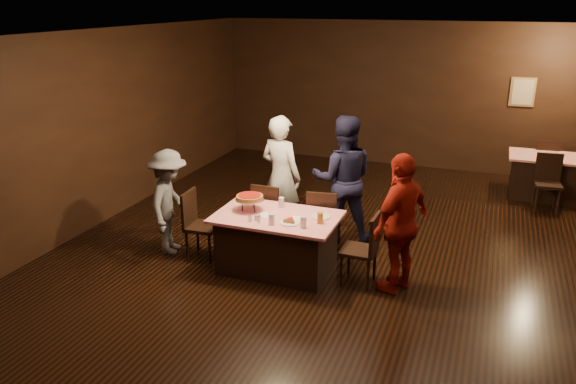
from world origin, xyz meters
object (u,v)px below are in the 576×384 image
(chair_end_left, at_px, (203,225))
(glass_front_right, at_px, (303,222))
(main_table, at_px, (277,243))
(glass_front_left, at_px, (272,219))
(diner_grey_knit, at_px, (169,202))
(glass_amber, at_px, (320,218))
(chair_back_near, at_px, (548,183))
(back_table, at_px, (545,177))
(chair_far_left, at_px, (270,213))
(pizza_stand, at_px, (250,197))
(chair_end_right, at_px, (359,249))
(diner_white_jacket, at_px, (281,177))
(chair_back_far, at_px, (544,163))
(diner_navy_hoodie, at_px, (343,179))
(chair_far_right, at_px, (323,220))
(diner_red_shirt, at_px, (401,224))
(plate_empty, at_px, (321,216))
(glass_back, at_px, (281,202))

(chair_end_left, bearing_deg, glass_front_right, -102.90)
(main_table, xyz_separation_m, glass_front_left, (0.05, -0.30, 0.46))
(diner_grey_knit, height_order, glass_amber, diner_grey_knit)
(main_table, bearing_deg, chair_back_near, 46.59)
(main_table, height_order, chair_back_near, chair_back_near)
(back_table, height_order, chair_far_left, chair_far_left)
(diner_grey_knit, height_order, glass_front_left, diner_grey_knit)
(chair_back_near, bearing_deg, chair_end_left, -145.92)
(pizza_stand, xyz_separation_m, glass_front_right, (0.85, -0.30, -0.11))
(chair_end_right, bearing_deg, diner_white_jacket, -125.75)
(chair_far_left, height_order, chair_end_left, same)
(chair_far_left, relative_size, glass_front_right, 6.79)
(glass_amber, bearing_deg, chair_back_far, 60.24)
(chair_far_left, height_order, diner_navy_hoodie, diner_navy_hoodie)
(chair_far_right, bearing_deg, glass_amber, 95.31)
(back_table, bearing_deg, chair_back_far, 90.00)
(chair_end_left, bearing_deg, chair_far_right, -67.18)
(chair_end_left, distance_m, diner_red_shirt, 2.72)
(diner_white_jacket, bearing_deg, diner_grey_knit, 58.12)
(chair_back_far, xyz_separation_m, glass_amber, (-2.87, -5.02, 0.37))
(glass_front_right, bearing_deg, diner_red_shirt, 14.08)
(diner_grey_knit, bearing_deg, chair_back_far, -59.56)
(back_table, height_order, chair_back_far, chair_back_far)
(glass_front_right, bearing_deg, main_table, 150.95)
(main_table, xyz_separation_m, back_table, (3.47, 4.37, 0.00))
(diner_navy_hoodie, xyz_separation_m, diner_grey_knit, (-2.14, -1.26, -0.19))
(chair_far_right, xyz_separation_m, diner_navy_hoodie, (0.13, 0.53, 0.46))
(diner_red_shirt, bearing_deg, chair_back_far, -176.69)
(diner_red_shirt, height_order, glass_front_right, diner_red_shirt)
(glass_front_right, height_order, glass_amber, same)
(diner_grey_knit, distance_m, glass_amber, 2.22)
(back_table, bearing_deg, glass_amber, -123.00)
(chair_far_right, distance_m, diner_navy_hoodie, 0.71)
(chair_end_left, relative_size, glass_amber, 6.79)
(diner_red_shirt, height_order, plate_empty, diner_red_shirt)
(chair_end_right, bearing_deg, glass_front_left, -72.43)
(chair_far_right, height_order, diner_white_jacket, diner_white_jacket)
(chair_end_left, xyz_separation_m, pizza_stand, (0.70, 0.05, 0.48))
(back_table, xyz_separation_m, glass_back, (-3.52, -4.07, 0.46))
(glass_amber, bearing_deg, glass_back, 151.70)
(diner_white_jacket, bearing_deg, chair_far_right, 170.01)
(chair_far_left, relative_size, pizza_stand, 2.50)
(main_table, distance_m, diner_grey_knit, 1.65)
(chair_end_right, relative_size, glass_amber, 6.79)
(pizza_stand, bearing_deg, glass_front_right, -19.44)
(chair_end_left, distance_m, glass_amber, 1.74)
(glass_amber, bearing_deg, main_table, 175.24)
(diner_red_shirt, xyz_separation_m, glass_front_left, (-1.54, -0.34, -0.03))
(pizza_stand, bearing_deg, diner_red_shirt, -0.42)
(chair_back_far, relative_size, diner_navy_hoodie, 0.51)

